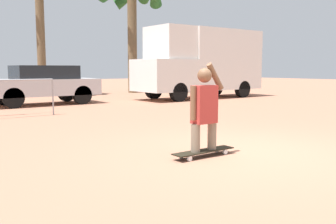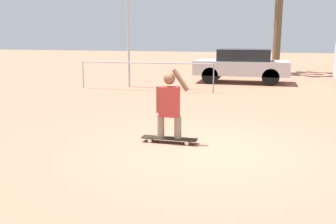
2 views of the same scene
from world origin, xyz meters
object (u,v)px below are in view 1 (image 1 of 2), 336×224
object	(u,v)px
skateboard	(204,151)
person_skateboarder	(204,106)
parked_car_silver	(43,84)
camper_van	(202,61)

from	to	relation	value
skateboard	person_skateboarder	bearing A→B (deg)	-180.00
skateboard	person_skateboarder	world-z (taller)	person_skateboarder
parked_car_silver	camper_van	bearing A→B (deg)	-9.55
skateboard	parked_car_silver	xyz separation A→B (m)	(0.79, 9.96, 0.71)
camper_van	parked_car_silver	world-z (taller)	camper_van
person_skateboarder	parked_car_silver	distance (m)	10.00
parked_car_silver	person_skateboarder	bearing A→B (deg)	-94.54
parked_car_silver	skateboard	bearing A→B (deg)	-94.53
skateboard	camper_van	bearing A→B (deg)	48.37
person_skateboarder	camper_van	world-z (taller)	camper_van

